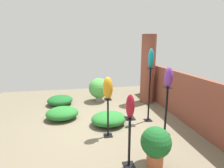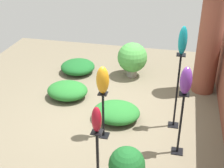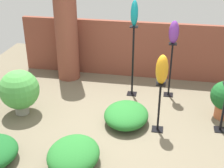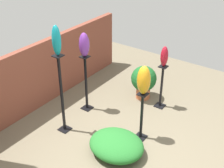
{
  "view_description": "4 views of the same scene",
  "coord_description": "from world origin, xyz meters",
  "px_view_note": "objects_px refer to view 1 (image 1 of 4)",
  "views": [
    {
      "loc": [
        4.34,
        -0.6,
        2.13
      ],
      "look_at": [
        0.27,
        0.18,
        1.17
      ],
      "focal_mm": 28.0,
      "sensor_mm": 36.0,
      "label": 1
    },
    {
      "loc": [
        5.18,
        1.22,
        3.6
      ],
      "look_at": [
        0.06,
        0.05,
        0.8
      ],
      "focal_mm": 50.0,
      "sensor_mm": 36.0,
      "label": 2
    },
    {
      "loc": [
        0.69,
        -4.68,
        3.18
      ],
      "look_at": [
        -0.21,
        0.11,
        0.79
      ],
      "focal_mm": 50.0,
      "sensor_mm": 36.0,
      "label": 3
    },
    {
      "loc": [
        -3.22,
        -2.1,
        3.61
      ],
      "look_at": [
        0.21,
        0.35,
        1.19
      ],
      "focal_mm": 50.0,
      "sensor_mm": 36.0,
      "label": 4
    }
  ],
  "objects_px": {
    "art_vase_violet": "(169,77)",
    "potted_plant_mid_left": "(156,144)",
    "brick_pillar": "(148,69)",
    "art_vase_amber": "(108,88)",
    "pedestal_teal": "(149,97)",
    "art_vase_teal": "(151,58)",
    "pedestal_violet": "(166,113)",
    "potted_plant_near_pillar": "(99,88)",
    "art_vase_ruby": "(130,106)",
    "pedestal_amber": "(108,120)",
    "pedestal_ruby": "(129,145)"
  },
  "relations": [
    {
      "from": "pedestal_teal",
      "to": "art_vase_teal",
      "type": "xyz_separation_m",
      "value": [
        0.0,
        0.0,
        1.06
      ]
    },
    {
      "from": "brick_pillar",
      "to": "potted_plant_mid_left",
      "type": "height_order",
      "value": "brick_pillar"
    },
    {
      "from": "pedestal_violet",
      "to": "pedestal_ruby",
      "type": "xyz_separation_m",
      "value": [
        0.94,
        -1.17,
        -0.12
      ]
    },
    {
      "from": "pedestal_teal",
      "to": "art_vase_violet",
      "type": "xyz_separation_m",
      "value": [
        0.78,
        0.11,
        0.7
      ]
    },
    {
      "from": "pedestal_violet",
      "to": "pedestal_ruby",
      "type": "bearing_deg",
      "value": -51.33
    },
    {
      "from": "brick_pillar",
      "to": "potted_plant_mid_left",
      "type": "distance_m",
      "value": 3.69
    },
    {
      "from": "art_vase_ruby",
      "to": "potted_plant_mid_left",
      "type": "distance_m",
      "value": 0.84
    },
    {
      "from": "art_vase_violet",
      "to": "art_vase_teal",
      "type": "relative_size",
      "value": 0.91
    },
    {
      "from": "brick_pillar",
      "to": "potted_plant_near_pillar",
      "type": "xyz_separation_m",
      "value": [
        -0.39,
        -1.76,
        -0.73
      ]
    },
    {
      "from": "pedestal_violet",
      "to": "pedestal_amber",
      "type": "distance_m",
      "value": 1.38
    },
    {
      "from": "art_vase_ruby",
      "to": "brick_pillar",
      "type": "bearing_deg",
      "value": 153.47
    },
    {
      "from": "pedestal_ruby",
      "to": "art_vase_violet",
      "type": "xyz_separation_m",
      "value": [
        -0.94,
        1.17,
        0.98
      ]
    },
    {
      "from": "pedestal_amber",
      "to": "pedestal_ruby",
      "type": "distance_m",
      "value": 1.11
    },
    {
      "from": "brick_pillar",
      "to": "potted_plant_mid_left",
      "type": "relative_size",
      "value": 3.35
    },
    {
      "from": "pedestal_teal",
      "to": "pedestal_ruby",
      "type": "xyz_separation_m",
      "value": [
        1.72,
        -1.06,
        -0.28
      ]
    },
    {
      "from": "potted_plant_near_pillar",
      "to": "pedestal_ruby",
      "type": "bearing_deg",
      "value": 1.55
    },
    {
      "from": "pedestal_amber",
      "to": "pedestal_teal",
      "type": "distance_m",
      "value": 1.43
    },
    {
      "from": "potted_plant_near_pillar",
      "to": "brick_pillar",
      "type": "bearing_deg",
      "value": 77.5
    },
    {
      "from": "pedestal_teal",
      "to": "art_vase_amber",
      "type": "relative_size",
      "value": 2.96
    },
    {
      "from": "pedestal_amber",
      "to": "art_vase_teal",
      "type": "relative_size",
      "value": 1.79
    },
    {
      "from": "pedestal_ruby",
      "to": "art_vase_ruby",
      "type": "height_order",
      "value": "art_vase_ruby"
    },
    {
      "from": "pedestal_teal",
      "to": "art_vase_amber",
      "type": "bearing_deg",
      "value": -63.66
    },
    {
      "from": "art_vase_violet",
      "to": "art_vase_teal",
      "type": "bearing_deg",
      "value": -172.19
    },
    {
      "from": "pedestal_teal",
      "to": "art_vase_ruby",
      "type": "xyz_separation_m",
      "value": [
        1.72,
        -1.06,
        0.43
      ]
    },
    {
      "from": "pedestal_teal",
      "to": "potted_plant_near_pillar",
      "type": "distance_m",
      "value": 2.31
    },
    {
      "from": "art_vase_violet",
      "to": "pedestal_amber",
      "type": "bearing_deg",
      "value": -96.54
    },
    {
      "from": "potted_plant_near_pillar",
      "to": "potted_plant_mid_left",
      "type": "bearing_deg",
      "value": 8.37
    },
    {
      "from": "pedestal_amber",
      "to": "brick_pillar",
      "type": "bearing_deg",
      "value": 140.26
    },
    {
      "from": "potted_plant_near_pillar",
      "to": "art_vase_ruby",
      "type": "bearing_deg",
      "value": 1.55
    },
    {
      "from": "brick_pillar",
      "to": "art_vase_amber",
      "type": "relative_size",
      "value": 4.83
    },
    {
      "from": "pedestal_teal",
      "to": "pedestal_ruby",
      "type": "distance_m",
      "value": 2.04
    },
    {
      "from": "art_vase_violet",
      "to": "potted_plant_near_pillar",
      "type": "xyz_separation_m",
      "value": [
        -2.77,
        -1.27,
        -0.9
      ]
    },
    {
      "from": "pedestal_violet",
      "to": "brick_pillar",
      "type": "bearing_deg",
      "value": 168.49
    },
    {
      "from": "pedestal_ruby",
      "to": "art_vase_ruby",
      "type": "xyz_separation_m",
      "value": [
        -0.0,
        0.0,
        0.71
      ]
    },
    {
      "from": "art_vase_ruby",
      "to": "potted_plant_mid_left",
      "type": "xyz_separation_m",
      "value": [
        0.08,
        0.46,
        -0.7
      ]
    },
    {
      "from": "art_vase_violet",
      "to": "art_vase_amber",
      "type": "height_order",
      "value": "art_vase_violet"
    },
    {
      "from": "art_vase_ruby",
      "to": "potted_plant_near_pillar",
      "type": "relative_size",
      "value": 0.47
    },
    {
      "from": "art_vase_violet",
      "to": "potted_plant_mid_left",
      "type": "relative_size",
      "value": 0.63
    },
    {
      "from": "art_vase_teal",
      "to": "potted_plant_near_pillar",
      "type": "xyz_separation_m",
      "value": [
        -1.99,
        -1.17,
        -1.27
      ]
    },
    {
      "from": "pedestal_amber",
      "to": "art_vase_ruby",
      "type": "distance_m",
      "value": 1.32
    },
    {
      "from": "pedestal_teal",
      "to": "art_vase_teal",
      "type": "height_order",
      "value": "art_vase_teal"
    },
    {
      "from": "brick_pillar",
      "to": "art_vase_amber",
      "type": "xyz_separation_m",
      "value": [
        2.22,
        -1.85,
        -0.06
      ]
    },
    {
      "from": "pedestal_ruby",
      "to": "art_vase_violet",
      "type": "height_order",
      "value": "art_vase_violet"
    },
    {
      "from": "brick_pillar",
      "to": "pedestal_teal",
      "type": "distance_m",
      "value": 1.79
    },
    {
      "from": "pedestal_violet",
      "to": "potted_plant_near_pillar",
      "type": "height_order",
      "value": "pedestal_violet"
    },
    {
      "from": "pedestal_teal",
      "to": "art_vase_amber",
      "type": "height_order",
      "value": "pedestal_teal"
    },
    {
      "from": "art_vase_amber",
      "to": "potted_plant_mid_left",
      "type": "bearing_deg",
      "value": 28.91
    },
    {
      "from": "potted_plant_mid_left",
      "to": "art_vase_violet",
      "type": "bearing_deg",
      "value": 144.94
    },
    {
      "from": "pedestal_violet",
      "to": "pedestal_amber",
      "type": "height_order",
      "value": "pedestal_violet"
    },
    {
      "from": "pedestal_teal",
      "to": "art_vase_teal",
      "type": "distance_m",
      "value": 1.06
    }
  ]
}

